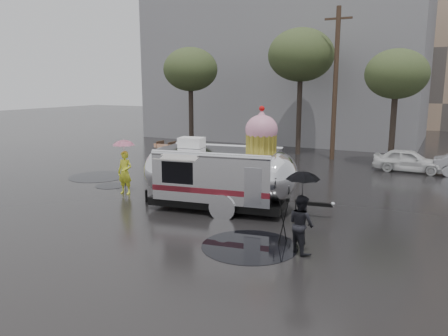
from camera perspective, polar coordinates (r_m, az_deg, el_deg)
The scene contains 14 objects.
ground at distance 16.01m, azimuth -7.21°, elevation -5.79°, with size 120.00×120.00×0.00m, color black.
puddles at distance 17.90m, azimuth -10.08°, elevation -4.04°, with size 13.47×8.03×0.01m.
grey_building at distance 38.79m, azimuth 8.33°, elevation 13.70°, with size 22.00×12.00×13.00m, color slate.
utility_pole at distance 27.31m, azimuth 14.34°, elevation 10.71°, with size 1.60×0.28×9.00m.
tree_left at distance 30.06m, azimuth -4.40°, elevation 12.66°, with size 3.64×3.64×6.95m.
tree_mid at distance 28.99m, azimuth 10.01°, elevation 14.28°, with size 4.20×4.20×8.03m.
tree_right at distance 25.74m, azimuth 21.62°, elevation 11.26°, with size 3.36×3.36×6.42m.
barricade_row at distance 27.01m, azimuth -5.01°, elevation 2.28°, with size 4.30×0.80×1.00m.
airstream_trailer at distance 15.98m, azimuth -0.33°, elevation -0.64°, with size 7.20×3.46×3.92m.
person_left at distance 18.81m, azimuth -12.81°, elevation -0.58°, with size 0.66×0.44×1.82m, color yellow.
umbrella_pink at distance 18.64m, azimuth -12.94°, elevation 2.51°, with size 1.14×1.14×2.33m.
person_right at distance 12.21m, azimuth 10.06°, elevation -7.23°, with size 0.78×0.43×1.63m, color black.
umbrella_black at distance 11.91m, azimuth 10.24°, elevation -2.11°, with size 1.12×1.12×2.32m.
tripod at distance 12.76m, azimuth 8.25°, elevation -6.43°, with size 0.57×0.54×1.39m.
Camera 1 is at (8.75, -12.59, 4.60)m, focal length 35.00 mm.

